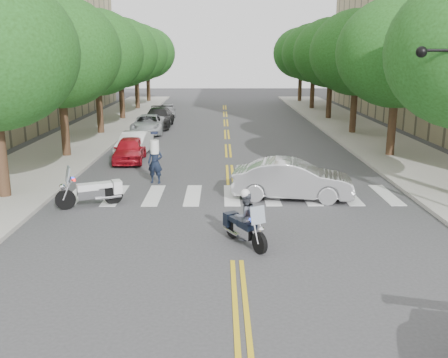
{
  "coord_description": "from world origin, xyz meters",
  "views": [
    {
      "loc": [
        -0.44,
        -12.65,
        5.5
      ],
      "look_at": [
        -0.32,
        4.01,
        1.3
      ],
      "focal_mm": 40.0,
      "sensor_mm": 36.0,
      "label": 1
    }
  ],
  "objects_px": {
    "motorcycle_police": "(244,220)",
    "motorcycle_parked": "(95,191)",
    "convertible": "(293,179)",
    "officer_standing": "(155,163)"
  },
  "relations": [
    {
      "from": "motorcycle_police",
      "to": "motorcycle_parked",
      "type": "relative_size",
      "value": 0.83
    },
    {
      "from": "motorcycle_parked",
      "to": "convertible",
      "type": "distance_m",
      "value": 7.48
    },
    {
      "from": "officer_standing",
      "to": "convertible",
      "type": "bearing_deg",
      "value": -12.91
    },
    {
      "from": "motorcycle_police",
      "to": "motorcycle_parked",
      "type": "bearing_deg",
      "value": -65.31
    },
    {
      "from": "motorcycle_police",
      "to": "convertible",
      "type": "height_order",
      "value": "motorcycle_police"
    },
    {
      "from": "motorcycle_police",
      "to": "officer_standing",
      "type": "relative_size",
      "value": 1.07
    },
    {
      "from": "convertible",
      "to": "officer_standing",
      "type": "bearing_deg",
      "value": 74.97
    },
    {
      "from": "officer_standing",
      "to": "convertible",
      "type": "distance_m",
      "value": 6.14
    },
    {
      "from": "motorcycle_police",
      "to": "convertible",
      "type": "relative_size",
      "value": 0.42
    },
    {
      "from": "motorcycle_police",
      "to": "officer_standing",
      "type": "distance_m",
      "value": 8.07
    }
  ]
}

